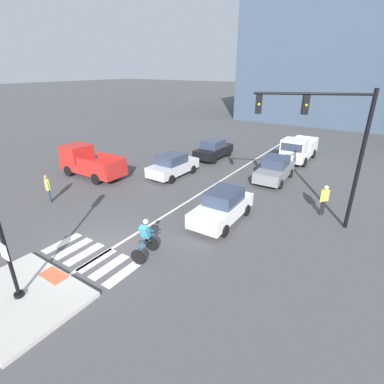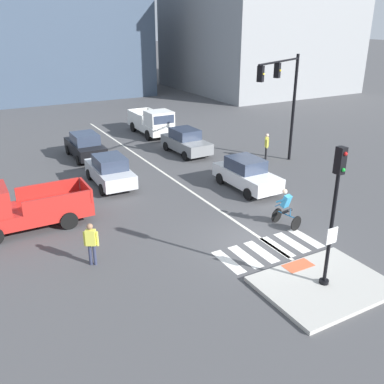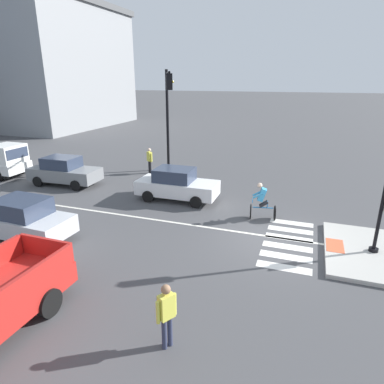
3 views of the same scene
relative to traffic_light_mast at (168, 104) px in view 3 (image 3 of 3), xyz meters
name	(u,v)px [view 3 (image 3 of 3)]	position (x,y,z in m)	size (l,w,h in m)	color
ground_plane	(272,240)	(-7.02, -7.30, -4.51)	(300.00, 300.00, 0.00)	#474749
traffic_island	(373,253)	(-7.02, -10.80, -4.43)	(4.26, 3.21, 0.15)	#B2AFA8
tactile_pad_front	(335,245)	(-7.02, -9.55, -4.35)	(1.10, 0.60, 0.01)	#DB5B38
crosswalk_stripe_a	(284,267)	(-8.94, -7.90, -4.50)	(0.44, 1.80, 0.01)	silver
crosswalk_stripe_b	(286,256)	(-8.17, -7.90, -4.50)	(0.44, 1.80, 0.01)	silver
crosswalk_stripe_c	(287,247)	(-7.41, -7.90, -4.50)	(0.44, 1.80, 0.01)	silver
crosswalk_stripe_d	(289,238)	(-6.64, -7.90, -4.50)	(0.44, 1.80, 0.01)	silver
crosswalk_stripe_e	(290,230)	(-5.87, -7.90, -4.50)	(0.44, 1.80, 0.01)	silver
crosswalk_stripe_f	(291,223)	(-5.11, -7.90, -4.50)	(0.44, 1.80, 0.01)	silver
lane_centre_line	(65,206)	(-6.75, 2.70, -4.50)	(0.14, 28.00, 0.01)	silver
traffic_light_mast	(168,104)	(0.00, 0.00, 0.00)	(4.56, 2.29, 6.48)	black
building_corner_right	(34,67)	(17.71, 26.27, 2.83)	(18.61, 19.71, 14.63)	gray
car_grey_eastbound_far	(64,171)	(-3.73, 5.08, -3.69)	(1.96, 4.16, 1.64)	slate
car_white_eastbound_mid	(177,184)	(-3.98, -2.10, -3.69)	(1.88, 4.12, 1.64)	white
car_silver_westbound_far	(21,219)	(-10.09, 1.90, -3.69)	(1.94, 4.15, 1.64)	silver
cyclist	(262,201)	(-5.12, -6.58, -3.63)	(0.86, 1.20, 1.68)	black
pedestrian_at_curb_left	(166,311)	(-13.39, -5.63, -3.52)	(0.49, 0.37, 1.67)	#2D334C
pedestrian_waiting_far_side	(150,159)	(0.15, 1.45, -3.52)	(0.38, 0.47, 1.67)	black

